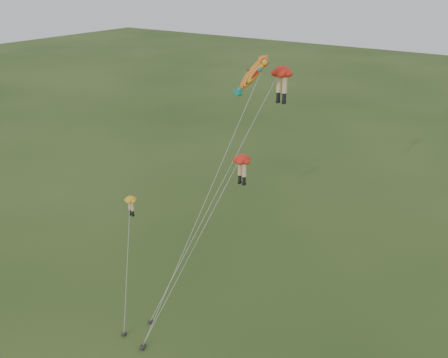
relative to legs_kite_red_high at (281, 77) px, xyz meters
The scene contains 5 objects.
ground 22.00m from the legs_kite_red_high, 108.73° to the right, with size 300.00×300.00×0.00m, color #264217.
legs_kite_red_high is the anchor object (origin of this frame).
legs_kite_red_mid 7.49m from the legs_kite_red_high, 98.40° to the right, with size 3.31×10.42×12.72m.
legs_kite_yellow 15.71m from the legs_kite_red_high, 134.34° to the right, with size 4.22×5.91×8.69m.
fish_kite 3.49m from the legs_kite_red_high, 97.26° to the right, with size 3.83×12.23×20.18m.
Camera 1 is at (22.32, -22.09, 25.70)m, focal length 40.00 mm.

